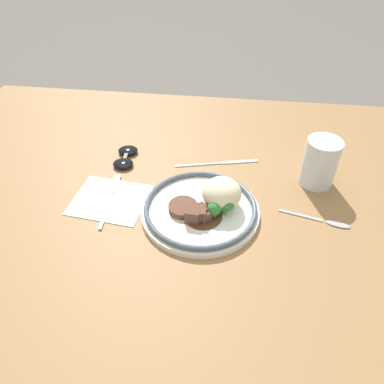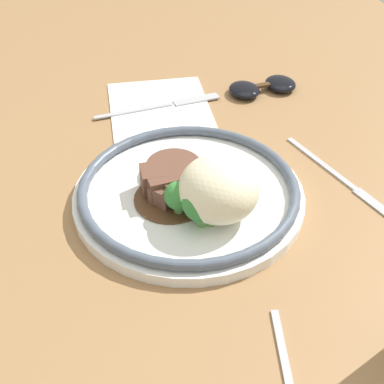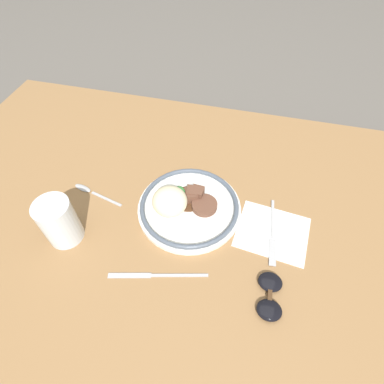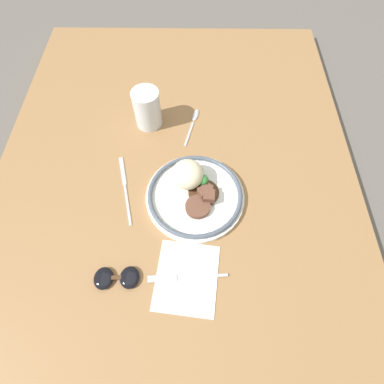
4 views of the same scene
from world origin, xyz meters
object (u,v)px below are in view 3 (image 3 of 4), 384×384
at_px(fork, 273,237).
at_px(knife, 154,275).
at_px(sunglasses, 270,296).
at_px(plate, 183,204).
at_px(spoon, 89,191).
at_px(juice_glass, 60,223).

bearing_deg(fork, knife, -60.92).
bearing_deg(fork, sunglasses, -2.32).
distance_m(plate, knife, 0.19).
relative_size(plate, knife, 1.21).
xyz_separation_m(spoon, sunglasses, (-0.50, 0.18, 0.01)).
xyz_separation_m(juice_glass, sunglasses, (-0.49, 0.04, -0.05)).
distance_m(plate, juice_glass, 0.29).
bearing_deg(spoon, plate, -165.46).
xyz_separation_m(fork, spoon, (0.50, -0.03, -0.00)).
bearing_deg(knife, plate, -109.03).
distance_m(plate, fork, 0.23).
bearing_deg(sunglasses, plate, -39.81).
bearing_deg(sunglasses, spoon, -21.78).
height_order(spoon, sunglasses, sunglasses).
distance_m(knife, spoon, 0.31).
bearing_deg(spoon, juice_glass, 109.01).
bearing_deg(juice_glass, plate, -150.72).
bearing_deg(knife, juice_glass, -25.48).
xyz_separation_m(fork, sunglasses, (-0.00, 0.15, 0.00)).
xyz_separation_m(plate, juice_glass, (0.25, 0.14, 0.03)).
bearing_deg(plate, knife, 84.91).
height_order(knife, spoon, spoon).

